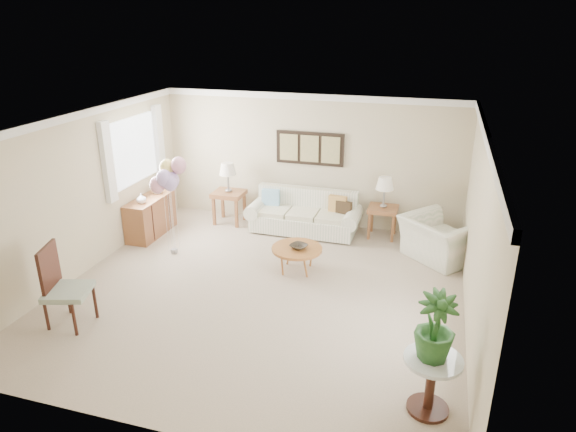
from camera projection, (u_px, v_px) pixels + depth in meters
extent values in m
plane|color=tan|center=(261.00, 291.00, 7.91)|extent=(6.00, 6.00, 0.00)
cube|color=beige|center=(310.00, 160.00, 10.11)|extent=(6.00, 0.04, 2.60)
cube|color=beige|center=(150.00, 323.00, 4.76)|extent=(6.00, 0.04, 2.60)
cube|color=beige|center=(83.00, 193.00, 8.23)|extent=(0.04, 6.00, 2.60)
cube|color=beige|center=(477.00, 236.00, 6.64)|extent=(0.04, 6.00, 2.60)
cube|color=white|center=(257.00, 124.00, 6.96)|extent=(6.00, 6.00, 0.02)
cube|color=white|center=(311.00, 97.00, 9.63)|extent=(6.00, 0.06, 0.12)
cube|color=white|center=(73.00, 116.00, 7.77)|extent=(0.06, 6.00, 0.12)
cube|color=white|center=(488.00, 142.00, 6.19)|extent=(0.06, 6.00, 0.12)
cube|color=white|center=(133.00, 150.00, 9.44)|extent=(0.04, 1.40, 1.20)
cube|color=white|center=(108.00, 162.00, 8.67)|extent=(0.10, 0.22, 1.40)
cube|color=white|center=(159.00, 141.00, 10.19)|extent=(0.10, 0.22, 1.40)
cube|color=black|center=(310.00, 148.00, 9.99)|extent=(1.35, 0.04, 0.65)
cube|color=#8C8C59|center=(289.00, 147.00, 10.08)|extent=(0.36, 0.02, 0.52)
cube|color=#8C8C59|center=(309.00, 149.00, 9.97)|extent=(0.36, 0.02, 0.52)
cube|color=#8C8C59|center=(331.00, 150.00, 9.86)|extent=(0.36, 0.02, 0.52)
cube|color=white|center=(304.00, 222.00, 10.01)|extent=(2.01, 0.84, 0.33)
cube|color=white|center=(308.00, 200.00, 10.14)|extent=(2.00, 0.22, 0.50)
cylinder|color=white|center=(257.00, 208.00, 10.18)|extent=(0.30, 0.82, 0.29)
cylinder|color=white|center=(353.00, 218.00, 9.68)|extent=(0.30, 0.82, 0.29)
cube|color=beige|center=(275.00, 211.00, 10.05)|extent=(0.55, 0.66, 0.11)
cube|color=beige|center=(303.00, 214.00, 9.89)|extent=(0.55, 0.66, 0.11)
cube|color=beige|center=(332.00, 217.00, 9.74)|extent=(0.55, 0.66, 0.11)
cube|color=#87C0E4|center=(271.00, 198.00, 10.15)|extent=(0.35, 0.11, 0.35)
cube|color=tan|center=(338.00, 205.00, 9.79)|extent=(0.35, 0.11, 0.35)
cube|color=#332416|center=(344.00, 209.00, 9.72)|extent=(0.31, 0.09, 0.31)
cube|color=white|center=(304.00, 231.00, 10.07)|extent=(1.82, 0.73, 0.04)
cube|color=brown|center=(229.00, 194.00, 10.33)|extent=(0.61, 0.55, 0.09)
cube|color=brown|center=(214.00, 212.00, 10.31)|extent=(0.06, 0.06, 0.57)
cube|color=brown|center=(236.00, 214.00, 10.19)|extent=(0.06, 0.06, 0.57)
cube|color=brown|center=(223.00, 204.00, 10.71)|extent=(0.06, 0.06, 0.57)
cube|color=brown|center=(244.00, 207.00, 10.58)|extent=(0.06, 0.06, 0.57)
cube|color=brown|center=(383.00, 209.00, 9.67)|extent=(0.55, 0.50, 0.08)
cube|color=brown|center=(369.00, 226.00, 9.66)|extent=(0.05, 0.05, 0.52)
cube|color=brown|center=(393.00, 229.00, 9.54)|extent=(0.05, 0.05, 0.52)
cube|color=brown|center=(372.00, 219.00, 10.01)|extent=(0.05, 0.05, 0.52)
cube|color=brown|center=(395.00, 221.00, 9.90)|extent=(0.05, 0.05, 0.52)
cylinder|color=gray|center=(229.00, 190.00, 10.30)|extent=(0.14, 0.14, 0.06)
cylinder|color=gray|center=(228.00, 182.00, 10.23)|extent=(0.04, 0.04, 0.30)
cone|color=silver|center=(228.00, 169.00, 10.14)|extent=(0.34, 0.34, 0.24)
cylinder|color=gray|center=(383.00, 206.00, 9.64)|extent=(0.14, 0.14, 0.06)
cylinder|color=gray|center=(384.00, 197.00, 9.58)|extent=(0.04, 0.04, 0.29)
cone|color=silver|center=(385.00, 183.00, 9.48)|extent=(0.33, 0.33, 0.24)
cylinder|color=#965F2B|center=(297.00, 249.00, 8.40)|extent=(0.84, 0.84, 0.05)
cylinder|color=#965F2B|center=(311.00, 257.00, 8.60)|extent=(0.03, 0.03, 0.38)
cylinder|color=#965F2B|center=(289.00, 254.00, 8.71)|extent=(0.03, 0.03, 0.38)
cylinder|color=#965F2B|center=(282.00, 264.00, 8.35)|extent=(0.03, 0.03, 0.38)
cylinder|color=#965F2B|center=(305.00, 267.00, 8.25)|extent=(0.03, 0.03, 0.38)
imported|color=black|center=(299.00, 247.00, 8.35)|extent=(0.36, 0.36, 0.07)
imported|color=white|center=(439.00, 239.00, 8.83)|extent=(1.53, 1.52, 0.75)
cylinder|color=silver|center=(433.00, 360.00, 5.30)|extent=(0.61, 0.61, 0.04)
cylinder|color=#34150D|center=(430.00, 386.00, 5.42)|extent=(0.10, 0.10, 0.61)
cylinder|color=#34150D|center=(427.00, 409.00, 5.53)|extent=(0.45, 0.45, 0.01)
imported|color=#1D4D1E|center=(435.00, 327.00, 5.16)|extent=(0.53, 0.53, 0.75)
cube|color=gray|center=(68.00, 292.00, 6.90)|extent=(0.69, 0.69, 0.08)
cylinder|color=#34150D|center=(46.00, 315.00, 6.86)|extent=(0.04, 0.04, 0.46)
cylinder|color=#34150D|center=(74.00, 320.00, 6.74)|extent=(0.04, 0.04, 0.46)
cylinder|color=#34150D|center=(68.00, 298.00, 7.25)|extent=(0.04, 0.04, 0.46)
cylinder|color=#34150D|center=(95.00, 303.00, 7.13)|extent=(0.04, 0.04, 0.46)
cube|color=#34150D|center=(49.00, 267.00, 6.84)|extent=(0.20, 0.52, 0.61)
cube|color=brown|center=(151.00, 216.00, 9.85)|extent=(0.45, 1.20, 0.74)
cube|color=#34150D|center=(143.00, 222.00, 9.58)|extent=(0.46, 0.02, 0.70)
cube|color=#34150D|center=(159.00, 211.00, 10.11)|extent=(0.46, 0.02, 0.70)
imported|color=white|center=(141.00, 198.00, 9.42)|extent=(0.21, 0.21, 0.18)
imported|color=silver|center=(157.00, 188.00, 9.93)|extent=(0.22, 0.22, 0.21)
cube|color=gray|center=(174.00, 251.00, 9.17)|extent=(0.09, 0.09, 0.07)
ellipsoid|color=pink|center=(157.00, 185.00, 8.68)|extent=(0.26, 0.26, 0.30)
cylinder|color=silver|center=(166.00, 222.00, 8.95)|extent=(0.01, 0.01, 1.07)
ellipsoid|color=#B293D7|center=(170.00, 183.00, 8.62)|extent=(0.26, 0.26, 0.30)
cylinder|color=silver|center=(172.00, 221.00, 8.92)|extent=(0.01, 0.01, 1.12)
ellipsoid|color=#F4DE6C|center=(167.00, 168.00, 8.70)|extent=(0.26, 0.26, 0.30)
cylinder|color=silver|center=(171.00, 213.00, 8.96)|extent=(0.01, 0.01, 1.33)
ellipsoid|color=pink|center=(179.00, 165.00, 8.62)|extent=(0.26, 0.26, 0.30)
cylinder|color=silver|center=(177.00, 212.00, 8.92)|extent=(0.01, 0.01, 1.39)
ellipsoid|color=#B293D7|center=(164.00, 178.00, 8.57)|extent=(0.26, 0.26, 0.30)
cylinder|color=silver|center=(170.00, 219.00, 8.89)|extent=(0.01, 0.01, 1.21)
ellipsoid|color=#B293D7|center=(172.00, 180.00, 8.70)|extent=(0.26, 0.26, 0.30)
cylinder|color=silver|center=(173.00, 219.00, 8.96)|extent=(0.01, 0.01, 1.14)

